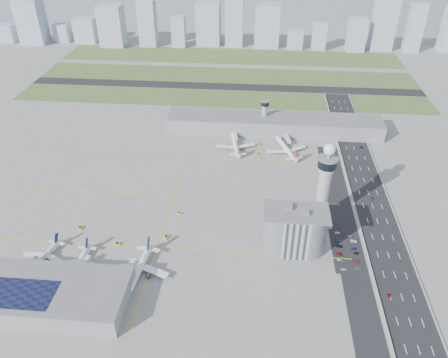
# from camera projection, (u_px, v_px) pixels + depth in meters

# --- Properties ---
(ground) EXTENTS (1000.00, 1000.00, 0.00)m
(ground) POSITION_uv_depth(u_px,v_px,m) (220.00, 223.00, 318.14)
(ground) COLOR gray
(grass_strip_0) EXTENTS (480.00, 50.00, 0.08)m
(grass_strip_0) POSITION_uv_depth(u_px,v_px,m) (221.00, 99.00, 506.11)
(grass_strip_0) COLOR #4D6A32
(grass_strip_0) RESTS_ON ground
(grass_strip_1) EXTENTS (480.00, 60.00, 0.08)m
(grass_strip_1) POSITION_uv_depth(u_px,v_px,m) (227.00, 76.00, 568.28)
(grass_strip_1) COLOR #46612E
(grass_strip_1) RESTS_ON ground
(grass_strip_2) EXTENTS (480.00, 70.00, 0.08)m
(grass_strip_2) POSITION_uv_depth(u_px,v_px,m) (231.00, 56.00, 634.60)
(grass_strip_2) COLOR #4F632F
(grass_strip_2) RESTS_ON ground
(runway) EXTENTS (480.00, 22.00, 0.10)m
(runway) POSITION_uv_depth(u_px,v_px,m) (224.00, 87.00, 536.77)
(runway) COLOR black
(runway) RESTS_ON ground
(highway) EXTENTS (28.00, 500.00, 0.10)m
(highway) POSITION_uv_depth(u_px,v_px,m) (381.00, 232.00, 309.71)
(highway) COLOR black
(highway) RESTS_ON ground
(barrier_left) EXTENTS (0.60, 500.00, 1.20)m
(barrier_left) POSITION_uv_depth(u_px,v_px,m) (361.00, 230.00, 310.43)
(barrier_left) COLOR #9E9E99
(barrier_left) RESTS_ON ground
(barrier_right) EXTENTS (0.60, 500.00, 1.20)m
(barrier_right) POSITION_uv_depth(u_px,v_px,m) (401.00, 232.00, 308.38)
(barrier_right) COLOR #9E9E99
(barrier_right) RESTS_ON ground
(landside_road) EXTENTS (18.00, 260.00, 0.08)m
(landside_road) POSITION_uv_depth(u_px,v_px,m) (347.00, 239.00, 303.25)
(landside_road) COLOR black
(landside_road) RESTS_ON ground
(parking_lot) EXTENTS (20.00, 44.00, 0.10)m
(parking_lot) POSITION_uv_depth(u_px,v_px,m) (347.00, 251.00, 293.45)
(parking_lot) COLOR black
(parking_lot) RESTS_ON ground
(taxiway_line_h_0) EXTENTS (260.00, 0.60, 0.01)m
(taxiway_line_h_0) POSITION_uv_depth(u_px,v_px,m) (157.00, 247.00, 296.20)
(taxiway_line_h_0) COLOR yellow
(taxiway_line_h_0) RESTS_ON ground
(taxiway_line_h_1) EXTENTS (260.00, 0.60, 0.01)m
(taxiway_line_h_1) POSITION_uv_depth(u_px,v_px,m) (173.00, 196.00, 345.93)
(taxiway_line_h_1) COLOR yellow
(taxiway_line_h_1) RESTS_ON ground
(taxiway_line_h_2) EXTENTS (260.00, 0.60, 0.01)m
(taxiway_line_h_2) POSITION_uv_depth(u_px,v_px,m) (185.00, 157.00, 395.67)
(taxiway_line_h_2) COLOR yellow
(taxiway_line_h_2) RESTS_ON ground
(taxiway_line_v) EXTENTS (0.60, 260.00, 0.01)m
(taxiway_line_v) POSITION_uv_depth(u_px,v_px,m) (173.00, 196.00, 345.93)
(taxiway_line_v) COLOR yellow
(taxiway_line_v) RESTS_ON ground
(control_tower) EXTENTS (14.00, 14.00, 64.50)m
(control_tower) POSITION_uv_depth(u_px,v_px,m) (325.00, 182.00, 300.08)
(control_tower) COLOR #ADAAA5
(control_tower) RESTS_ON ground
(secondary_tower) EXTENTS (8.60, 8.60, 31.90)m
(secondary_tower) POSITION_uv_depth(u_px,v_px,m) (265.00, 113.00, 429.87)
(secondary_tower) COLOR #ADAAA5
(secondary_tower) RESTS_ON ground
(admin_building) EXTENTS (42.00, 24.00, 33.50)m
(admin_building) POSITION_uv_depth(u_px,v_px,m) (295.00, 230.00, 287.62)
(admin_building) COLOR #B2B2B7
(admin_building) RESTS_ON ground
(terminal_pier) EXTENTS (210.00, 32.00, 15.80)m
(terminal_pier) POSITION_uv_depth(u_px,v_px,m) (274.00, 124.00, 433.53)
(terminal_pier) COLOR gray
(terminal_pier) RESTS_ON ground
(near_terminal) EXTENTS (84.00, 42.00, 13.00)m
(near_terminal) POSITION_uv_depth(u_px,v_px,m) (55.00, 295.00, 253.02)
(near_terminal) COLOR gray
(near_terminal) RESTS_ON ground
(airplane_near_a) EXTENTS (36.94, 41.01, 9.93)m
(airplane_near_a) POSITION_uv_depth(u_px,v_px,m) (42.00, 255.00, 282.73)
(airplane_near_a) COLOR white
(airplane_near_a) RESTS_ON ground
(airplane_near_b) EXTENTS (32.43, 37.82, 10.35)m
(airplane_near_b) POSITION_uv_depth(u_px,v_px,m) (78.00, 262.00, 277.10)
(airplane_near_b) COLOR white
(airplane_near_b) RESTS_ON ground
(airplane_near_c) EXTENTS (43.17, 49.37, 12.85)m
(airplane_near_c) POSITION_uv_depth(u_px,v_px,m) (138.00, 267.00, 271.71)
(airplane_near_c) COLOR white
(airplane_near_c) RESTS_ON ground
(airplane_far_a) EXTENTS (44.40, 49.59, 12.18)m
(airplane_far_a) POSITION_uv_depth(u_px,v_px,m) (235.00, 142.00, 406.61)
(airplane_far_a) COLOR white
(airplane_far_a) RESTS_ON ground
(airplane_far_b) EXTENTS (51.75, 55.74, 12.65)m
(airplane_far_b) POSITION_uv_depth(u_px,v_px,m) (286.00, 146.00, 400.34)
(airplane_far_b) COLOR white
(airplane_far_b) RESTS_ON ground
(jet_bridge_near_0) EXTENTS (5.39, 14.31, 5.70)m
(jet_bridge_near_0) POSITION_uv_depth(u_px,v_px,m) (32.00, 271.00, 274.25)
(jet_bridge_near_0) COLOR silver
(jet_bridge_near_0) RESTS_ON ground
(jet_bridge_near_1) EXTENTS (5.39, 14.31, 5.70)m
(jet_bridge_near_1) POSITION_uv_depth(u_px,v_px,m) (78.00, 274.00, 272.06)
(jet_bridge_near_1) COLOR silver
(jet_bridge_near_1) RESTS_ON ground
(jet_bridge_near_2) EXTENTS (5.39, 14.31, 5.70)m
(jet_bridge_near_2) POSITION_uv_depth(u_px,v_px,m) (125.00, 277.00, 269.87)
(jet_bridge_near_2) COLOR silver
(jet_bridge_near_2) RESTS_ON ground
(jet_bridge_far_0) EXTENTS (5.39, 14.31, 5.70)m
(jet_bridge_far_0) POSITION_uv_depth(u_px,v_px,m) (235.00, 135.00, 425.84)
(jet_bridge_far_0) COLOR silver
(jet_bridge_far_0) RESTS_ON ground
(jet_bridge_far_1) EXTENTS (5.39, 14.31, 5.70)m
(jet_bridge_far_1) POSITION_uv_depth(u_px,v_px,m) (286.00, 137.00, 422.19)
(jet_bridge_far_1) COLOR silver
(jet_bridge_far_1) RESTS_ON ground
(tug_0) EXTENTS (2.36, 3.36, 1.92)m
(tug_0) POSITION_uv_depth(u_px,v_px,m) (80.00, 228.00, 311.77)
(tug_0) COLOR yellow
(tug_0) RESTS_ON ground
(tug_1) EXTENTS (3.99, 3.15, 2.06)m
(tug_1) POSITION_uv_depth(u_px,v_px,m) (117.00, 244.00, 297.55)
(tug_1) COLOR yellow
(tug_1) RESTS_ON ground
(tug_2) EXTENTS (3.93, 4.28, 2.05)m
(tug_2) POSITION_uv_depth(u_px,v_px,m) (166.00, 237.00, 303.58)
(tug_2) COLOR yellow
(tug_2) RESTS_ON ground
(tug_3) EXTENTS (2.93, 2.03, 1.69)m
(tug_3) POSITION_uv_depth(u_px,v_px,m) (179.00, 213.00, 325.98)
(tug_3) COLOR yellow
(tug_3) RESTS_ON ground
(tug_4) EXTENTS (3.48, 3.01, 1.70)m
(tug_4) POSITION_uv_depth(u_px,v_px,m) (259.00, 154.00, 398.75)
(tug_4) COLOR #D1AA08
(tug_4) RESTS_ON ground
(tug_5) EXTENTS (3.22, 3.82, 1.88)m
(tug_5) POSITION_uv_depth(u_px,v_px,m) (260.00, 145.00, 413.17)
(tug_5) COLOR gold
(tug_5) RESTS_ON ground
(car_lot_0) EXTENTS (3.76, 1.64, 1.26)m
(car_lot_0) POSITION_uv_depth(u_px,v_px,m) (344.00, 269.00, 278.29)
(car_lot_0) COLOR silver
(car_lot_0) RESTS_ON ground
(car_lot_1) EXTENTS (3.59, 1.42, 1.16)m
(car_lot_1) POSITION_uv_depth(u_px,v_px,m) (340.00, 260.00, 285.29)
(car_lot_1) COLOR gray
(car_lot_1) RESTS_ON ground
(car_lot_2) EXTENTS (4.27, 2.52, 1.12)m
(car_lot_2) POSITION_uv_depth(u_px,v_px,m) (339.00, 254.00, 289.99)
(car_lot_2) COLOR maroon
(car_lot_2) RESTS_ON ground
(car_lot_3) EXTENTS (4.76, 2.49, 1.32)m
(car_lot_3) POSITION_uv_depth(u_px,v_px,m) (339.00, 246.00, 296.21)
(car_lot_3) COLOR black
(car_lot_3) RESTS_ON ground
(car_lot_4) EXTENTS (3.49, 1.58, 1.16)m
(car_lot_4) POSITION_uv_depth(u_px,v_px,m) (337.00, 241.00, 300.78)
(car_lot_4) COLOR navy
(car_lot_4) RESTS_ON ground
(car_lot_5) EXTENTS (3.41, 1.30, 1.11)m
(car_lot_5) POSITION_uv_depth(u_px,v_px,m) (337.00, 233.00, 307.66)
(car_lot_5) COLOR silver
(car_lot_5) RESTS_ON ground
(car_lot_6) EXTENTS (4.52, 2.39, 1.21)m
(car_lot_6) POSITION_uv_depth(u_px,v_px,m) (359.00, 268.00, 278.98)
(car_lot_6) COLOR gray
(car_lot_6) RESTS_ON ground
(car_lot_7) EXTENTS (4.35, 1.84, 1.25)m
(car_lot_7) POSITION_uv_depth(u_px,v_px,m) (356.00, 262.00, 283.85)
(car_lot_7) COLOR #B12527
(car_lot_7) RESTS_ON ground
(car_lot_8) EXTENTS (3.28, 1.34, 1.11)m
(car_lot_8) POSITION_uv_depth(u_px,v_px,m) (356.00, 253.00, 290.67)
(car_lot_8) COLOR black
(car_lot_8) RESTS_ON ground
(car_lot_9) EXTENTS (3.59, 1.61, 1.14)m
(car_lot_9) POSITION_uv_depth(u_px,v_px,m) (354.00, 249.00, 294.08)
(car_lot_9) COLOR #0C0D4C
(car_lot_9) RESTS_ON ground
(car_lot_10) EXTENTS (4.93, 2.80, 1.30)m
(car_lot_10) POSITION_uv_depth(u_px,v_px,m) (354.00, 241.00, 300.49)
(car_lot_10) COLOR white
(car_lot_10) RESTS_ON ground
(car_lot_11) EXTENTS (4.42, 2.05, 1.25)m
(car_lot_11) POSITION_uv_depth(u_px,v_px,m) (350.00, 236.00, 305.03)
(car_lot_11) COLOR slate
(car_lot_11) RESTS_ON ground
(car_hw_0) EXTENTS (1.83, 3.52, 1.14)m
(car_hw_0) POSITION_uv_depth(u_px,v_px,m) (389.00, 295.00, 260.41)
(car_hw_0) COLOR #AF0B10
(car_hw_0) RESTS_ON ground
(car_hw_1) EXTENTS (1.90, 3.99, 1.26)m
(car_hw_1) POSITION_uv_depth(u_px,v_px,m) (372.00, 198.00, 341.79)
(car_hw_1) COLOR black
(car_hw_1) RESTS_ON ground
(car_hw_2) EXTENTS (2.08, 4.46, 1.24)m
(car_hw_2) POSITION_uv_depth(u_px,v_px,m) (361.00, 148.00, 408.97)
(car_hw_2) COLOR navy
(car_hw_2) RESTS_ON ground
(car_hw_4) EXTENTS (1.78, 3.74, 1.23)m
(car_hw_4) POSITION_uv_depth(u_px,v_px,m) (339.00, 120.00, 457.38)
(car_hw_4) COLOR #99999E
(car_hw_4) RESTS_ON ground
(skyline_bldg_0) EXTENTS (24.05, 19.24, 26.50)m
(skyline_bldg_0) POSITION_uv_depth(u_px,v_px,m) (7.00, 33.00, 687.99)
(skyline_bldg_0) COLOR #9EADC1
(skyline_bldg_0) RESTS_ON ground
(skyline_bldg_1) EXTENTS (37.63, 30.10, 65.60)m
(skyline_bldg_1) POSITION_uv_depth(u_px,v_px,m) (31.00, 22.00, 670.36)
(skyline_bldg_1) COLOR #9EADC1
(skyline_bldg_1) RESTS_ON ground
(skyline_bldg_2) EXTENTS (22.81, 18.25, 26.79)m
(skyline_bldg_2) POSITION_uv_depth(u_px,v_px,m) (62.00, 33.00, 688.60)
(skyline_bldg_2) COLOR #9EADC1
(skyline_bldg_2) RESTS_ON ground
(skyline_bldg_3) EXTENTS (32.30, 25.84, 36.93)m
(skyline_bldg_3) POSITION_uv_depth(u_px,v_px,m) (86.00, 30.00, 683.95)
(skyline_bldg_3) COLOR #9EADC1
(skyline_bldg_3) RESTS_ON ground
(skyline_bldg_4) EXTENTS (35.81, 28.65, 60.36)m
(skyline_bldg_4) POSITION_uv_depth(u_px,v_px,m) (112.00, 26.00, 660.55)
(skyline_bldg_4) COLOR #9EADC1
(skyline_bldg_4) RESTS_ON ground
(skyline_bldg_5) EXTENTS (25.49, 20.39, 66.89)m
(skyline_bldg_5) POSITION_uv_depth(u_px,v_px,m) (147.00, 23.00, 658.47)
(skyline_bldg_5) COLOR #9EADC1
(skyline_bldg_5) RESTS_ON ground
(skyline_bldg_6) EXTENTS (20.04, 16.03, 45.20)m
(skyline_bldg_6) POSITION_uv_depth(u_px,v_px,m) (179.00, 32.00, 659.56)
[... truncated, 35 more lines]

